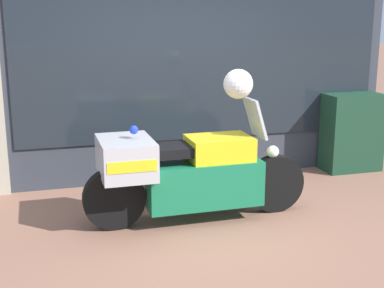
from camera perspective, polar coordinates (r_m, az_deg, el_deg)
name	(u,v)px	position (r m, az deg, el deg)	size (l,w,h in m)	color
ground_plane	(220,229)	(5.61, 2.97, -9.05)	(60.00, 60.00, 0.00)	#8E604C
shop_building	(141,58)	(7.02, -5.41, 9.17)	(6.01, 0.55, 3.22)	#333842
window_display	(197,139)	(7.41, 0.59, 0.49)	(4.68, 0.30, 1.98)	slate
paramedic_motorcycle	(185,172)	(5.64, -0.78, -2.96)	(2.45, 0.74, 1.30)	black
utility_cabinet	(352,132)	(7.85, 16.69, 1.20)	(0.80, 0.43, 1.09)	#193D28
white_helmet	(238,84)	(5.64, 4.95, 6.40)	(0.31, 0.31, 0.31)	white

